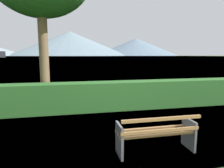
% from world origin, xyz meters
% --- Properties ---
extents(ground_plane, '(1400.00, 1400.00, 0.00)m').
position_xyz_m(ground_plane, '(0.00, 0.00, 0.00)').
color(ground_plane, '#4C6B33').
extents(water_surface, '(620.00, 620.00, 0.00)m').
position_xyz_m(water_surface, '(0.00, 309.14, 0.00)').
color(water_surface, '#7A99A8').
rests_on(water_surface, ground_plane).
extents(park_bench, '(1.69, 0.57, 0.87)m').
position_xyz_m(park_bench, '(-0.00, -0.06, 0.43)').
color(park_bench, olive).
rests_on(park_bench, ground_plane).
extents(hedge_row, '(12.85, 0.78, 1.07)m').
position_xyz_m(hedge_row, '(0.00, 3.49, 0.54)').
color(hedge_row, '#285B23').
rests_on(hedge_row, ground_plane).
extents(distant_hills, '(842.30, 396.77, 67.67)m').
position_xyz_m(distant_hills, '(-113.23, 571.38, 31.30)').
color(distant_hills, gray).
rests_on(distant_hills, ground_plane).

